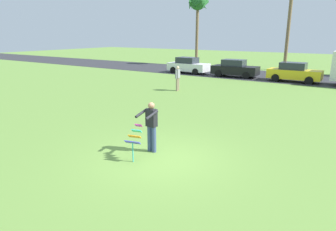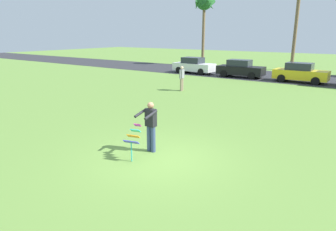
% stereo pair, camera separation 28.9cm
% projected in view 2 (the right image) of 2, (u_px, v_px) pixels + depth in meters
% --- Properties ---
extents(ground_plane, '(120.00, 120.00, 0.00)m').
position_uv_depth(ground_plane, '(160.00, 158.00, 9.73)').
color(ground_plane, olive).
extents(road_strip, '(120.00, 8.00, 0.01)m').
position_uv_depth(road_strip, '(304.00, 79.00, 26.83)').
color(road_strip, '#2D2D33').
rests_on(road_strip, ground).
extents(person_kite_flyer, '(0.56, 0.67, 1.73)m').
position_uv_depth(person_kite_flyer, '(151.00, 125.00, 10.06)').
color(person_kite_flyer, '#384772').
rests_on(person_kite_flyer, ground).
extents(kite_held, '(0.53, 0.70, 1.12)m').
position_uv_depth(kite_held, '(133.00, 137.00, 9.45)').
color(kite_held, '#D83399').
rests_on(kite_held, ground).
extents(parked_car_white, '(4.24, 1.92, 1.60)m').
position_uv_depth(parked_car_white, '(194.00, 66.00, 30.31)').
color(parked_car_white, white).
rests_on(parked_car_white, ground).
extents(parked_car_black, '(4.26, 1.95, 1.60)m').
position_uv_depth(parked_car_black, '(240.00, 69.00, 27.55)').
color(parked_car_black, black).
rests_on(parked_car_black, ground).
extents(parked_car_yellow, '(4.21, 1.85, 1.60)m').
position_uv_depth(parked_car_yellow, '(300.00, 73.00, 24.67)').
color(parked_car_yellow, yellow).
rests_on(parked_car_yellow, ground).
extents(palm_tree_left_near, '(2.58, 2.71, 8.78)m').
position_uv_depth(palm_tree_left_near, '(204.00, 5.00, 36.79)').
color(palm_tree_left_near, brown).
rests_on(palm_tree_left_near, ground).
extents(person_walker_near, '(0.25, 0.57, 1.73)m').
position_uv_depth(person_walker_near, '(182.00, 78.00, 20.96)').
color(person_walker_near, gray).
rests_on(person_walker_near, ground).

